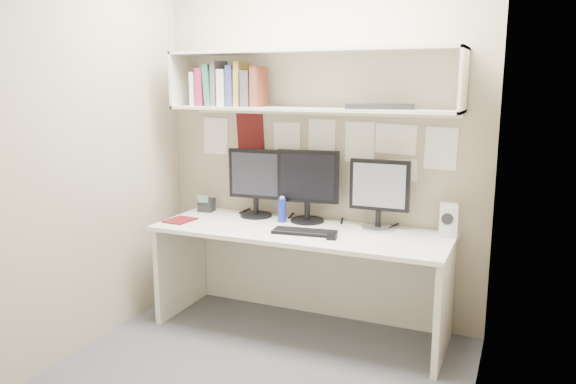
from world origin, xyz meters
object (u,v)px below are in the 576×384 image
at_px(desk, 300,280).
at_px(monitor_center, 308,183).
at_px(monitor_left, 256,180).
at_px(speaker, 448,220).
at_px(maroon_notebook, 180,220).
at_px(desk_phone, 206,205).
at_px(keyboard, 305,232).
at_px(monitor_right, 379,192).

height_order(desk, monitor_center, monitor_center).
height_order(desk, monitor_left, monitor_left).
bearing_deg(speaker, maroon_notebook, 178.68).
relative_size(monitor_left, desk_phone, 3.67).
relative_size(desk, keyboard, 4.78).
height_order(monitor_left, monitor_center, monitor_center).
xyz_separation_m(monitor_center, maroon_notebook, (-0.84, -0.35, -0.27)).
bearing_deg(monitor_right, maroon_notebook, -166.60).
bearing_deg(monitor_left, keyboard, -34.59).
bearing_deg(monitor_center, speaker, -9.53).
bearing_deg(maroon_notebook, desk_phone, 93.07).
height_order(desk, keyboard, keyboard).
distance_m(monitor_center, maroon_notebook, 0.95).
height_order(monitor_right, maroon_notebook, monitor_right).
relative_size(desk, monitor_center, 3.91).
bearing_deg(monitor_left, monitor_center, -2.73).
bearing_deg(speaker, monitor_right, 166.33).
height_order(desk, maroon_notebook, maroon_notebook).
xyz_separation_m(desk, speaker, (0.94, 0.21, 0.47)).
bearing_deg(desk, monitor_right, 24.59).
bearing_deg(monitor_left, maroon_notebook, -143.75).
distance_m(desk, monitor_left, 0.80).
bearing_deg(desk_phone, monitor_right, -5.76).
relative_size(monitor_center, keyboard, 1.22).
distance_m(monitor_center, desk_phone, 0.86).
bearing_deg(monitor_right, keyboard, -143.82).
bearing_deg(monitor_right, desk, -156.62).
xyz_separation_m(speaker, maroon_notebook, (-1.82, -0.34, -0.10)).
bearing_deg(maroon_notebook, keyboard, 7.85).
bearing_deg(monitor_right, desk_phone, 179.48).
xyz_separation_m(desk, maroon_notebook, (-0.88, -0.13, 0.37)).
xyz_separation_m(monitor_right, keyboard, (-0.41, -0.32, -0.25)).
bearing_deg(desk, monitor_center, 99.15).
bearing_deg(speaker, desk, -179.60).
relative_size(monitor_center, speaker, 2.39).
relative_size(monitor_left, monitor_center, 0.98).
xyz_separation_m(keyboard, speaker, (0.87, 0.30, 0.10)).
distance_m(desk, speaker, 1.07).
distance_m(monitor_left, keyboard, 0.65).
bearing_deg(desk_phone, maroon_notebook, -98.92).
bearing_deg(keyboard, maroon_notebook, 175.45).
distance_m(monitor_right, desk_phone, 1.36).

